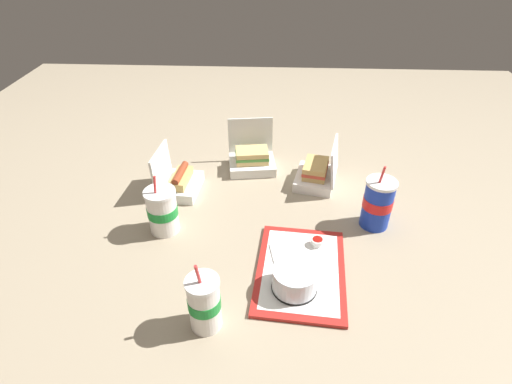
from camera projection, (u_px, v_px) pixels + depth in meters
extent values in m
plane|color=gray|center=(262.00, 210.00, 1.44)|extent=(3.20, 3.20, 0.00)
cube|color=red|center=(301.00, 271.00, 1.19)|extent=(0.39, 0.29, 0.01)
cube|color=white|center=(301.00, 269.00, 1.19)|extent=(0.34, 0.25, 0.00)
cylinder|color=black|center=(294.00, 287.00, 1.12)|extent=(0.13, 0.13, 0.01)
cylinder|color=#512D19|center=(295.00, 281.00, 1.11)|extent=(0.10, 0.10, 0.05)
cylinder|color=silver|center=(295.00, 278.00, 1.10)|extent=(0.13, 0.13, 0.07)
cylinder|color=white|center=(317.00, 242.00, 1.26)|extent=(0.04, 0.04, 0.02)
cylinder|color=#9E140F|center=(318.00, 240.00, 1.26)|extent=(0.03, 0.03, 0.01)
cube|color=white|center=(288.00, 253.00, 1.24)|extent=(0.12, 0.12, 0.00)
cube|color=white|center=(317.00, 254.00, 1.23)|extent=(0.10, 0.06, 0.00)
cube|color=white|center=(252.00, 165.00, 1.65)|extent=(0.17, 0.20, 0.04)
cube|color=white|center=(250.00, 135.00, 1.67)|extent=(0.05, 0.19, 0.15)
cube|color=#DBB770|center=(252.00, 159.00, 1.64)|extent=(0.11, 0.14, 0.02)
cube|color=#4C933D|center=(252.00, 155.00, 1.63)|extent=(0.11, 0.14, 0.01)
cube|color=#DBB770|center=(252.00, 152.00, 1.62)|extent=(0.11, 0.14, 0.02)
cube|color=white|center=(315.00, 179.00, 1.57)|extent=(0.21, 0.18, 0.04)
cube|color=white|center=(335.00, 161.00, 1.50)|extent=(0.18, 0.06, 0.14)
cube|color=tan|center=(315.00, 172.00, 1.55)|extent=(0.14, 0.11, 0.02)
cube|color=#D64C38|center=(316.00, 169.00, 1.54)|extent=(0.15, 0.11, 0.01)
cube|color=tan|center=(316.00, 165.00, 1.54)|extent=(0.14, 0.11, 0.02)
cube|color=white|center=(182.00, 186.00, 1.53)|extent=(0.19, 0.15, 0.04)
cube|color=white|center=(161.00, 166.00, 1.49)|extent=(0.18, 0.03, 0.13)
cube|color=tan|center=(181.00, 178.00, 1.51)|extent=(0.14, 0.07, 0.03)
cylinder|color=brown|center=(180.00, 173.00, 1.49)|extent=(0.14, 0.04, 0.03)
cylinder|color=yellow|center=(180.00, 171.00, 1.49)|extent=(0.12, 0.02, 0.01)
cylinder|color=white|center=(204.00, 305.00, 1.00)|extent=(0.08, 0.08, 0.15)
cylinder|color=#198C33|center=(204.00, 302.00, 0.99)|extent=(0.08, 0.08, 0.03)
cylinder|color=white|center=(202.00, 283.00, 0.95)|extent=(0.09, 0.09, 0.01)
cylinder|color=red|center=(198.00, 274.00, 0.93)|extent=(0.01, 0.01, 0.06)
cylinder|color=white|center=(163.00, 212.00, 1.31)|extent=(0.10, 0.10, 0.15)
cylinder|color=#198C33|center=(162.00, 210.00, 1.31)|extent=(0.10, 0.10, 0.03)
cylinder|color=white|center=(159.00, 192.00, 1.26)|extent=(0.10, 0.10, 0.01)
cylinder|color=red|center=(155.00, 185.00, 1.24)|extent=(0.01, 0.01, 0.06)
cylinder|color=#1938B7|center=(377.00, 205.00, 1.33)|extent=(0.10, 0.10, 0.17)
cylinder|color=red|center=(378.00, 202.00, 1.32)|extent=(0.10, 0.10, 0.04)
cylinder|color=white|center=(382.00, 183.00, 1.27)|extent=(0.10, 0.10, 0.01)
cylinder|color=red|center=(382.00, 175.00, 1.25)|extent=(0.01, 0.01, 0.06)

